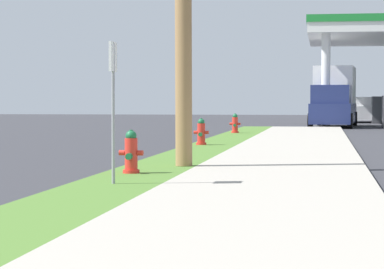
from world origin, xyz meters
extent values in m
cylinder|color=red|center=(0.53, 13.36, 0.15)|extent=(0.29, 0.29, 0.06)
cylinder|color=red|center=(0.53, 13.36, 0.42)|extent=(0.22, 0.22, 0.60)
sphere|color=#196038|center=(0.53, 13.36, 0.76)|extent=(0.19, 0.19, 0.19)
cylinder|color=#196038|center=(0.53, 13.36, 0.84)|extent=(0.06, 0.06, 0.05)
cylinder|color=red|center=(0.37, 13.36, 0.47)|extent=(0.10, 0.09, 0.09)
cylinder|color=red|center=(0.69, 13.36, 0.47)|extent=(0.10, 0.09, 0.09)
cylinder|color=#196038|center=(0.53, 13.19, 0.42)|extent=(0.11, 0.12, 0.11)
cylinder|color=red|center=(0.40, 22.83, 0.15)|extent=(0.29, 0.29, 0.06)
cylinder|color=red|center=(0.40, 22.83, 0.42)|extent=(0.22, 0.22, 0.60)
sphere|color=#196038|center=(0.40, 22.83, 0.76)|extent=(0.19, 0.19, 0.19)
cylinder|color=#196038|center=(0.40, 22.83, 0.84)|extent=(0.06, 0.06, 0.05)
cylinder|color=red|center=(0.24, 22.83, 0.47)|extent=(0.10, 0.09, 0.09)
cylinder|color=red|center=(0.56, 22.83, 0.47)|extent=(0.10, 0.09, 0.09)
cylinder|color=#196038|center=(0.40, 22.66, 0.42)|extent=(0.11, 0.12, 0.11)
cylinder|color=red|center=(0.44, 31.74, 0.15)|extent=(0.29, 0.29, 0.06)
cylinder|color=red|center=(0.44, 31.74, 0.42)|extent=(0.22, 0.22, 0.60)
sphere|color=#196038|center=(0.44, 31.74, 0.76)|extent=(0.19, 0.19, 0.19)
cylinder|color=#196038|center=(0.44, 31.74, 0.84)|extent=(0.06, 0.06, 0.05)
cylinder|color=red|center=(0.28, 31.74, 0.47)|extent=(0.10, 0.09, 0.09)
cylinder|color=red|center=(0.60, 31.74, 0.47)|extent=(0.10, 0.09, 0.09)
cylinder|color=#196038|center=(0.44, 31.57, 0.42)|extent=(0.11, 0.12, 0.11)
cylinder|color=gray|center=(0.68, 11.50, 1.17)|extent=(0.05, 0.05, 2.10)
cube|color=white|center=(0.68, 11.50, 2.02)|extent=(0.04, 0.36, 0.44)
cylinder|color=silver|center=(3.90, 41.70, 2.32)|extent=(0.44, 0.44, 4.65)
cylinder|color=silver|center=(3.90, 51.11, 2.32)|extent=(0.44, 0.44, 4.65)
cube|color=white|center=(7.00, 46.41, 4.90)|extent=(8.00, 11.21, 0.50)
cube|color=#1E8433|center=(7.00, 46.41, 5.33)|extent=(8.10, 11.31, 0.36)
cube|color=#47474C|center=(7.00, 51.11, 0.80)|extent=(0.70, 1.10, 1.60)
cube|color=white|center=(6.35, 53.41, 0.59)|extent=(1.91, 4.54, 0.85)
cube|color=white|center=(6.36, 53.18, 1.29)|extent=(1.64, 2.06, 0.56)
cylinder|color=black|center=(5.46, 55.09, 0.30)|extent=(0.23, 0.60, 0.60)
cylinder|color=black|center=(7.18, 55.12, 0.30)|extent=(0.23, 0.60, 0.60)
cylinder|color=black|center=(5.53, 51.69, 0.30)|extent=(0.23, 0.60, 0.60)
cylinder|color=black|center=(7.25, 51.72, 0.30)|extent=(0.23, 0.60, 0.60)
cube|color=navy|center=(4.32, 43.50, 0.71)|extent=(2.50, 6.54, 1.00)
cube|color=white|center=(4.38, 44.27, 2.16)|extent=(2.27, 4.11, 1.90)
cube|color=navy|center=(4.16, 41.46, 1.66)|extent=(2.00, 2.19, 0.90)
cylinder|color=black|center=(5.06, 40.79, 0.38)|extent=(0.28, 0.77, 0.76)
cylinder|color=black|center=(3.17, 40.94, 0.38)|extent=(0.28, 0.77, 0.76)
cylinder|color=black|center=(5.48, 46.07, 0.38)|extent=(0.28, 0.77, 0.76)
cylinder|color=black|center=(3.59, 46.22, 0.38)|extent=(0.28, 0.77, 0.76)
camera|label=1|loc=(3.79, -0.97, 1.37)|focal=80.21mm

